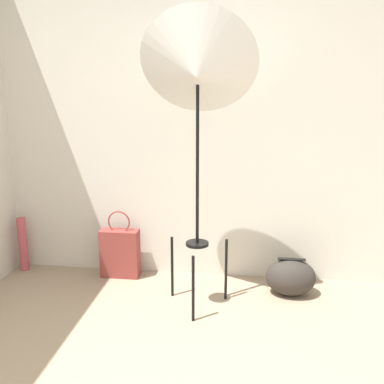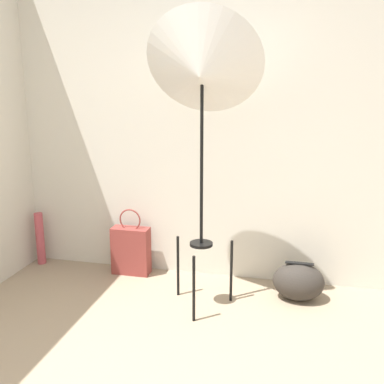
% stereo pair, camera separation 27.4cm
% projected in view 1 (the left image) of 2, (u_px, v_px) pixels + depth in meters
% --- Properties ---
extents(wall_back, '(8.00, 0.05, 2.60)m').
position_uv_depth(wall_back, '(166.00, 115.00, 3.49)').
color(wall_back, beige).
rests_on(wall_back, ground_plane).
extents(photo_umbrella, '(0.77, 0.57, 2.00)m').
position_uv_depth(photo_umbrella, '(198.00, 72.00, 2.83)').
color(photo_umbrella, black).
rests_on(photo_umbrella, ground_plane).
extents(tote_bag, '(0.31, 0.13, 0.55)m').
position_uv_depth(tote_bag, '(120.00, 252.00, 3.64)').
color(tote_bag, brown).
rests_on(tote_bag, ground_plane).
extents(duffel_bag, '(0.37, 0.28, 0.28)m').
position_uv_depth(duffel_bag, '(291.00, 277.00, 3.34)').
color(duffel_bag, '#332D28').
rests_on(duffel_bag, ground_plane).
extents(paper_roll, '(0.07, 0.07, 0.46)m').
position_uv_depth(paper_roll, '(23.00, 244.00, 3.76)').
color(paper_roll, '#BC4C56').
rests_on(paper_roll, ground_plane).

